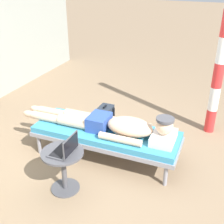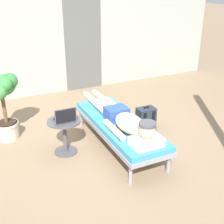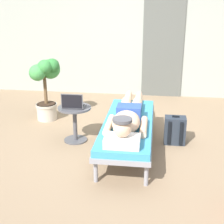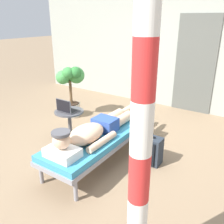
{
  "view_description": "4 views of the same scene",
  "coord_description": "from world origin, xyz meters",
  "px_view_note": "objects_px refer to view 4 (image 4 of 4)",
  "views": [
    {
      "loc": [
        -2.84,
        -1.48,
        2.38
      ],
      "look_at": [
        0.32,
        -0.2,
        0.64
      ],
      "focal_mm": 46.7,
      "sensor_mm": 36.0,
      "label": 1
    },
    {
      "loc": [
        -1.63,
        -3.79,
        2.41
      ],
      "look_at": [
        0.22,
        0.09,
        0.48
      ],
      "focal_mm": 48.83,
      "sensor_mm": 36.0,
      "label": 2
    },
    {
      "loc": [
        0.55,
        -4.18,
        1.98
      ],
      "look_at": [
        -0.01,
        -0.1,
        0.52
      ],
      "focal_mm": 51.15,
      "sensor_mm": 36.0,
      "label": 3
    },
    {
      "loc": [
        2.09,
        -2.67,
        1.96
      ],
      "look_at": [
        0.21,
        0.13,
        0.64
      ],
      "focal_mm": 39.03,
      "sensor_mm": 36.0,
      "label": 4
    }
  ],
  "objects_px": {
    "lounge_chair": "(101,137)",
    "potted_plant": "(71,84)",
    "side_table": "(70,120)",
    "backpack": "(151,150)",
    "porch_post": "(142,128)",
    "laptop": "(67,108)",
    "person_reclining": "(97,129)"
  },
  "relations": [
    {
      "from": "lounge_chair",
      "to": "potted_plant",
      "type": "distance_m",
      "value": 1.84
    },
    {
      "from": "person_reclining",
      "to": "porch_post",
      "type": "height_order",
      "value": "porch_post"
    },
    {
      "from": "side_table",
      "to": "backpack",
      "type": "height_order",
      "value": "side_table"
    },
    {
      "from": "side_table",
      "to": "person_reclining",
      "type": "bearing_deg",
      "value": -20.03
    },
    {
      "from": "lounge_chair",
      "to": "potted_plant",
      "type": "xyz_separation_m",
      "value": [
        -1.5,
        1.01,
        0.35
      ]
    },
    {
      "from": "lounge_chair",
      "to": "potted_plant",
      "type": "height_order",
      "value": "potted_plant"
    },
    {
      "from": "backpack",
      "to": "lounge_chair",
      "type": "bearing_deg",
      "value": -155.3
    },
    {
      "from": "laptop",
      "to": "lounge_chair",
      "type": "bearing_deg",
      "value": -9.68
    },
    {
      "from": "side_table",
      "to": "porch_post",
      "type": "bearing_deg",
      "value": -35.13
    },
    {
      "from": "side_table",
      "to": "porch_post",
      "type": "xyz_separation_m",
      "value": [
        2.04,
        -1.44,
        0.95
      ]
    },
    {
      "from": "side_table",
      "to": "lounge_chair",
      "type": "bearing_deg",
      "value": -13.23
    },
    {
      "from": "backpack",
      "to": "porch_post",
      "type": "xyz_separation_m",
      "value": [
        0.6,
        -1.55,
        1.11
      ]
    },
    {
      "from": "person_reclining",
      "to": "potted_plant",
      "type": "xyz_separation_m",
      "value": [
        -1.5,
        1.11,
        0.18
      ]
    },
    {
      "from": "side_table",
      "to": "laptop",
      "type": "bearing_deg",
      "value": -90.0
    },
    {
      "from": "lounge_chair",
      "to": "side_table",
      "type": "xyz_separation_m",
      "value": [
        -0.79,
        0.19,
        0.01
      ]
    },
    {
      "from": "lounge_chair",
      "to": "backpack",
      "type": "relative_size",
      "value": 4.67
    },
    {
      "from": "laptop",
      "to": "porch_post",
      "type": "bearing_deg",
      "value": -34.16
    },
    {
      "from": "lounge_chair",
      "to": "laptop",
      "type": "height_order",
      "value": "laptop"
    },
    {
      "from": "lounge_chair",
      "to": "person_reclining",
      "type": "distance_m",
      "value": 0.2
    },
    {
      "from": "laptop",
      "to": "side_table",
      "type": "bearing_deg",
      "value": 90.0
    },
    {
      "from": "lounge_chair",
      "to": "person_reclining",
      "type": "bearing_deg",
      "value": -90.0
    },
    {
      "from": "side_table",
      "to": "laptop",
      "type": "relative_size",
      "value": 1.69
    },
    {
      "from": "lounge_chair",
      "to": "side_table",
      "type": "relative_size",
      "value": 3.79
    },
    {
      "from": "backpack",
      "to": "potted_plant",
      "type": "distance_m",
      "value": 2.32
    },
    {
      "from": "laptop",
      "to": "potted_plant",
      "type": "relative_size",
      "value": 0.29
    },
    {
      "from": "side_table",
      "to": "porch_post",
      "type": "height_order",
      "value": "porch_post"
    },
    {
      "from": "person_reclining",
      "to": "laptop",
      "type": "xyz_separation_m",
      "value": [
        -0.79,
        0.24,
        0.06
      ]
    },
    {
      "from": "lounge_chair",
      "to": "side_table",
      "type": "distance_m",
      "value": 0.82
    },
    {
      "from": "person_reclining",
      "to": "laptop",
      "type": "distance_m",
      "value": 0.83
    },
    {
      "from": "side_table",
      "to": "backpack",
      "type": "relative_size",
      "value": 1.23
    },
    {
      "from": "side_table",
      "to": "potted_plant",
      "type": "xyz_separation_m",
      "value": [
        -0.71,
        0.82,
        0.34
      ]
    },
    {
      "from": "lounge_chair",
      "to": "potted_plant",
      "type": "relative_size",
      "value": 1.86
    }
  ]
}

